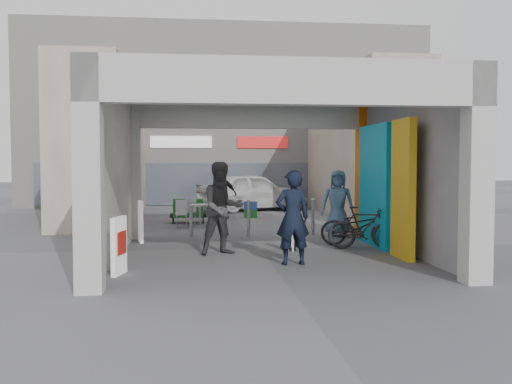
{
  "coord_description": "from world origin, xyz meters",
  "views": [
    {
      "loc": [
        -1.46,
        -12.59,
        1.94
      ],
      "look_at": [
        0.02,
        1.0,
        1.22
      ],
      "focal_mm": 40.0,
      "sensor_mm": 36.0,
      "label": 1
    }
  ],
  "objects": [
    {
      "name": "border_collie",
      "position": [
        0.61,
        -0.34,
        0.26
      ],
      "size": [
        0.24,
        0.48,
        0.66
      ],
      "rotation": [
        0.0,
        0.0,
        0.11
      ],
      "color": "black",
      "rests_on": "ground"
    },
    {
      "name": "man_back_turned",
      "position": [
        -0.87,
        -0.67,
        0.97
      ],
      "size": [
        1.12,
        0.98,
        1.94
      ],
      "primitive_type": "imported",
      "rotation": [
        0.0,
        0.0,
        0.3
      ],
      "color": "#3D3D40",
      "rests_on": "ground"
    },
    {
      "name": "cafe_set",
      "position": [
        -1.4,
        4.72,
        0.29
      ],
      "size": [
        1.34,
        1.09,
        0.81
      ],
      "rotation": [
        0.0,
        0.0,
        -0.16
      ],
      "color": "#9E9EA2",
      "rests_on": "ground"
    },
    {
      "name": "white_van",
      "position": [
        0.85,
        10.09,
        0.76
      ],
      "size": [
        4.79,
        3.19,
        1.52
      ],
      "primitive_type": "imported",
      "rotation": [
        0.0,
        0.0,
        1.91
      ],
      "color": "silver",
      "rests_on": "ground"
    },
    {
      "name": "bicycle_front",
      "position": [
        2.3,
        0.11,
        0.46
      ],
      "size": [
        1.86,
        1.24,
        0.92
      ],
      "primitive_type": "imported",
      "rotation": [
        0.0,
        0.0,
        1.18
      ],
      "color": "black",
      "rests_on": "ground"
    },
    {
      "name": "man_elderly",
      "position": [
        2.29,
        2.01,
        0.87
      ],
      "size": [
        0.96,
        0.74,
        1.74
      ],
      "primitive_type": "imported",
      "rotation": [
        0.0,
        0.0,
        -0.23
      ],
      "color": "#50769C",
      "rests_on": "ground"
    },
    {
      "name": "plaza_bldg_left",
      "position": [
        -4.5,
        7.5,
        2.5
      ],
      "size": [
        2.0,
        9.0,
        5.0
      ],
      "primitive_type": "cube",
      "color": "#C0B19F",
      "rests_on": "ground"
    },
    {
      "name": "plaza_bldg_right",
      "position": [
        4.5,
        7.5,
        2.5
      ],
      "size": [
        2.0,
        9.0,
        5.0
      ],
      "primitive_type": "cube",
      "color": "#C0B19F",
      "rests_on": "ground"
    },
    {
      "name": "man_with_dog",
      "position": [
        0.39,
        -2.02,
        0.9
      ],
      "size": [
        0.68,
        0.48,
        1.79
      ],
      "primitive_type": "imported",
      "rotation": [
        0.0,
        0.0,
        3.22
      ],
      "color": "black",
      "rests_on": "ground"
    },
    {
      "name": "bollard_center",
      "position": [
        -0.04,
        2.21,
        0.47
      ],
      "size": [
        0.09,
        0.09,
        0.94
      ],
      "primitive_type": "cylinder",
      "color": "#93959B",
      "rests_on": "ground"
    },
    {
      "name": "man_crates",
      "position": [
        -0.49,
        6.84,
        0.84
      ],
      "size": [
        1.07,
        0.76,
        1.69
      ],
      "primitive_type": "imported",
      "rotation": [
        0.0,
        0.0,
        2.74
      ],
      "color": "black",
      "rests_on": "ground"
    },
    {
      "name": "advert_board_far",
      "position": [
        -2.75,
        1.36,
        0.51
      ],
      "size": [
        0.18,
        0.56,
        1.0
      ],
      "rotation": [
        0.0,
        0.0,
        0.18
      ],
      "color": "white",
      "rests_on": "ground"
    },
    {
      "name": "crate_stack",
      "position": [
        0.5,
        7.17,
        0.28
      ],
      "size": [
        0.47,
        0.37,
        0.56
      ],
      "rotation": [
        0.0,
        0.0,
        -0.05
      ],
      "color": "#195820",
      "rests_on": "ground"
    },
    {
      "name": "bicycle_rear",
      "position": [
        2.3,
        -0.32,
        0.48
      ],
      "size": [
        1.66,
        0.84,
        0.96
      ],
      "primitive_type": "imported",
      "rotation": [
        0.0,
        0.0,
        1.32
      ],
      "color": "black",
      "rests_on": "ground"
    },
    {
      "name": "ground",
      "position": [
        0.0,
        0.0,
        0.0
      ],
      "size": [
        90.0,
        90.0,
        0.0
      ],
      "primitive_type": "plane",
      "color": "#59595E",
      "rests_on": "ground"
    },
    {
      "name": "bollard_left",
      "position": [
        -1.54,
        2.32,
        0.41
      ],
      "size": [
        0.09,
        0.09,
        0.82
      ],
      "primitive_type": "cylinder",
      "color": "#93959B",
      "rests_on": "ground"
    },
    {
      "name": "far_building",
      "position": [
        -0.0,
        13.99,
        3.99
      ],
      "size": [
        18.0,
        4.08,
        8.0
      ],
      "color": "silver",
      "rests_on": "ground"
    },
    {
      "name": "produce_stand",
      "position": [
        -1.65,
        5.66,
        0.3
      ],
      "size": [
        1.15,
        0.62,
        0.75
      ],
      "rotation": [
        0.0,
        0.0,
        0.16
      ],
      "color": "black",
      "rests_on": "ground"
    },
    {
      "name": "advert_board_near",
      "position": [
        -2.75,
        -2.66,
        0.51
      ],
      "size": [
        0.21,
        0.55,
        1.0
      ],
      "rotation": [
        0.0,
        0.0,
        -0.25
      ],
      "color": "white",
      "rests_on": "ground"
    },
    {
      "name": "arcade_canopy",
      "position": [
        0.54,
        -0.82,
        2.3
      ],
      "size": [
        6.4,
        6.45,
        6.4
      ],
      "color": "#B3B3AE",
      "rests_on": "ground"
    },
    {
      "name": "bollard_right",
      "position": [
        1.69,
        2.27,
        0.48
      ],
      "size": [
        0.09,
        0.09,
        0.96
      ],
      "primitive_type": "cylinder",
      "color": "#93959B",
      "rests_on": "ground"
    }
  ]
}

